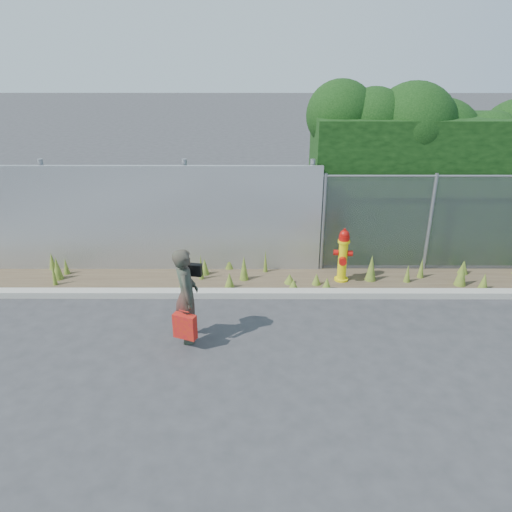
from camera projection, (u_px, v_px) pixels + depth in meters
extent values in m
plane|color=#343436|center=(275.00, 351.00, 7.71)|extent=(80.00, 80.00, 0.00)
cube|color=#A6A396|center=(272.00, 293.00, 9.34)|extent=(16.00, 0.22, 0.12)
cube|color=#4C3D2B|center=(271.00, 282.00, 9.91)|extent=(16.00, 1.20, 0.01)
cone|color=#537021|center=(201.00, 267.00, 9.90)|extent=(0.10, 0.10, 0.54)
cone|color=#537021|center=(229.00, 281.00, 9.59)|extent=(0.20, 0.20, 0.33)
cone|color=#537021|center=(52.00, 262.00, 10.36)|extent=(0.15, 0.15, 0.37)
cone|color=#537021|center=(62.00, 263.00, 10.46)|extent=(0.08, 0.08, 0.22)
cone|color=#537021|center=(293.00, 286.00, 9.52)|extent=(0.22, 0.22, 0.22)
cone|color=#537021|center=(290.00, 279.00, 9.79)|extent=(0.22, 0.22, 0.21)
cone|color=#537021|center=(421.00, 268.00, 9.98)|extent=(0.13, 0.13, 0.43)
cone|color=#537021|center=(205.00, 267.00, 10.13)|extent=(0.19, 0.19, 0.35)
cone|color=#537021|center=(182.00, 284.00, 9.50)|extent=(0.13, 0.13, 0.30)
cone|color=#537021|center=(463.00, 268.00, 10.18)|extent=(0.22, 0.22, 0.29)
cone|color=#537021|center=(461.00, 274.00, 9.66)|extent=(0.23, 0.23, 0.52)
cone|color=#537021|center=(57.00, 269.00, 9.91)|extent=(0.20, 0.20, 0.48)
cone|color=#537021|center=(54.00, 274.00, 9.66)|extent=(0.09, 0.09, 0.52)
cone|color=#537021|center=(327.00, 284.00, 9.53)|extent=(0.19, 0.19, 0.26)
cone|color=#537021|center=(316.00, 279.00, 9.74)|extent=(0.18, 0.18, 0.24)
cone|color=#537021|center=(66.00, 267.00, 10.15)|extent=(0.13, 0.13, 0.35)
cone|color=#537021|center=(265.00, 262.00, 10.22)|extent=(0.09, 0.09, 0.49)
cone|color=#537021|center=(484.00, 282.00, 9.53)|extent=(0.19, 0.19, 0.34)
cone|color=#537021|center=(407.00, 274.00, 9.82)|extent=(0.13, 0.13, 0.37)
cone|color=#537021|center=(229.00, 260.00, 10.40)|extent=(0.21, 0.21, 0.40)
cone|color=#537021|center=(244.00, 269.00, 9.88)|extent=(0.18, 0.18, 0.51)
cone|color=#537021|center=(371.00, 268.00, 9.85)|extent=(0.22, 0.22, 0.54)
cube|color=#A7A9AE|center=(110.00, 219.00, 10.03)|extent=(8.50, 0.08, 2.20)
cylinder|color=gray|center=(50.00, 215.00, 10.12)|extent=(0.10, 0.10, 2.30)
cylinder|color=gray|center=(187.00, 215.00, 10.11)|extent=(0.10, 0.10, 2.30)
cylinder|color=gray|center=(310.00, 215.00, 10.11)|extent=(0.10, 0.10, 2.30)
cube|color=gray|center=(482.00, 224.00, 10.05)|extent=(6.50, 0.03, 2.00)
cylinder|color=gray|center=(491.00, 176.00, 9.65)|extent=(6.50, 0.04, 0.04)
cylinder|color=gray|center=(323.00, 223.00, 10.05)|extent=(0.07, 0.07, 2.05)
cylinder|color=gray|center=(430.00, 223.00, 10.04)|extent=(0.07, 0.07, 2.05)
cube|color=black|center=(481.00, 187.00, 10.76)|extent=(7.30, 1.60, 3.00)
sphere|color=black|center=(341.00, 115.00, 10.31)|extent=(1.44, 1.44, 1.44)
sphere|color=black|center=(374.00, 121.00, 10.26)|extent=(1.36, 1.36, 1.36)
sphere|color=black|center=(413.00, 125.00, 10.29)|extent=(1.77, 1.77, 1.77)
sphere|color=black|center=(441.00, 137.00, 10.54)|extent=(1.60, 1.60, 1.60)
sphere|color=black|center=(490.00, 144.00, 10.31)|extent=(1.36, 1.36, 1.36)
cylinder|color=yellow|center=(341.00, 279.00, 9.95)|extent=(0.27, 0.27, 0.06)
cylinder|color=yellow|center=(342.00, 262.00, 9.79)|extent=(0.18, 0.18, 0.83)
cylinder|color=yellow|center=(344.00, 241.00, 9.62)|extent=(0.23, 0.23, 0.05)
cylinder|color=#B20F0A|center=(344.00, 238.00, 9.59)|extent=(0.21, 0.21, 0.10)
sphere|color=#B20F0A|center=(344.00, 235.00, 9.56)|extent=(0.19, 0.19, 0.19)
cylinder|color=#B20F0A|center=(345.00, 230.00, 9.52)|extent=(0.05, 0.05, 0.05)
cylinder|color=#B20F0A|center=(336.00, 253.00, 9.72)|extent=(0.10, 0.11, 0.11)
cylinder|color=#B20F0A|center=(350.00, 253.00, 9.72)|extent=(0.10, 0.11, 0.11)
cylinder|color=#B20F0A|center=(344.00, 261.00, 9.64)|extent=(0.15, 0.12, 0.15)
imported|color=#0D563D|center=(186.00, 296.00, 7.73)|extent=(0.45, 0.61, 1.56)
cube|color=red|center=(185.00, 326.00, 7.66)|extent=(0.36, 0.13, 0.40)
cylinder|color=red|center=(184.00, 311.00, 7.56)|extent=(0.17, 0.02, 0.02)
cube|color=black|center=(194.00, 270.00, 7.80)|extent=(0.26, 0.11, 0.19)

